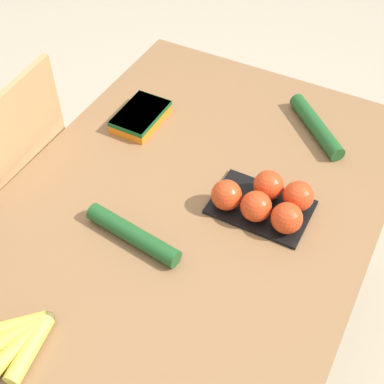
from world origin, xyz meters
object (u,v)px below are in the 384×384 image
at_px(tomato_pack, 266,201).
at_px(cucumber_near, 316,126).
at_px(chair, 11,192).
at_px(banana_bunch, 20,338).
at_px(cucumber_far, 133,234).
at_px(carrot_bag, 141,116).

distance_m(tomato_pack, cucumber_near, 0.38).
height_order(chair, banana_bunch, chair).
xyz_separation_m(banana_bunch, tomato_pack, (0.60, -0.33, 0.03)).
distance_m(chair, cucumber_far, 0.66).
height_order(cucumber_near, cucumber_far, same).
relative_size(chair, tomato_pack, 3.64).
relative_size(carrot_bag, cucumber_far, 0.66).
bearing_deg(cucumber_far, banana_bunch, 169.40).
xyz_separation_m(tomato_pack, cucumber_near, (0.38, -0.01, -0.02)).
xyz_separation_m(chair, cucumber_far, (-0.12, -0.59, 0.26)).
xyz_separation_m(tomato_pack, cucumber_far, (-0.25, 0.26, -0.02)).
bearing_deg(cucumber_far, carrot_bag, 29.09).
xyz_separation_m(carrot_bag, cucumber_near, (0.21, -0.51, -0.00)).
bearing_deg(chair, cucumber_near, 115.79).
distance_m(cucumber_near, cucumber_far, 0.68).
bearing_deg(cucumber_near, chair, 119.89).
distance_m(chair, carrot_bag, 0.53).
distance_m(chair, cucumber_near, 1.04).
relative_size(chair, cucumber_far, 3.44).
relative_size(banana_bunch, carrot_bag, 0.93).
height_order(banana_bunch, tomato_pack, tomato_pack).
height_order(banana_bunch, cucumber_near, cucumber_near).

